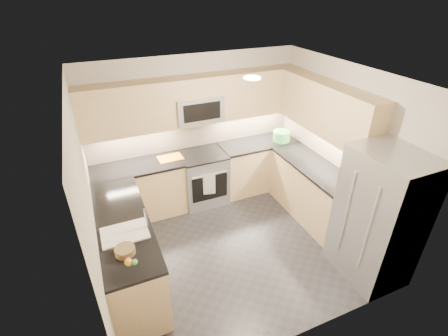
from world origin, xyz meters
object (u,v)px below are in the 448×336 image
Objects in this scene: gas_range at (203,178)px; cutting_board at (170,158)px; refrigerator at (379,218)px; microwave at (198,108)px; fruit_basket at (125,251)px; utensil_bowl at (282,136)px.

cutting_board is (-0.54, 0.05, 0.49)m from gas_range.
cutting_board is at bearing 128.74° from refrigerator.
refrigerator reaches higher than gas_range.
gas_range is 1.20× the size of microwave.
gas_range is 2.46m from fruit_basket.
refrigerator is at bearing -51.26° from cutting_board.
gas_range is at bearing 50.12° from fruit_basket.
microwave reaches higher than gas_range.
utensil_bowl is 0.79× the size of cutting_board.
refrigerator is at bearing -91.24° from utensil_bowl.
microwave is at bearing 119.62° from refrigerator.
cutting_board is at bearing 174.68° from gas_range.
microwave is 3.04m from refrigerator.
refrigerator is 2.35m from utensil_bowl.
fruit_basket reaches higher than gas_range.
cutting_board is at bearing 62.05° from fruit_basket.
gas_range is 2.94× the size of utensil_bowl.
cutting_board is (-2.04, 0.13, -0.08)m from utensil_bowl.
microwave reaches higher than utensil_bowl.
fruit_basket is (-1.00, -1.89, 0.03)m from cutting_board.
microwave is 3.56× the size of fruit_basket.
utensil_bowl is at bearing -3.12° from gas_range.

